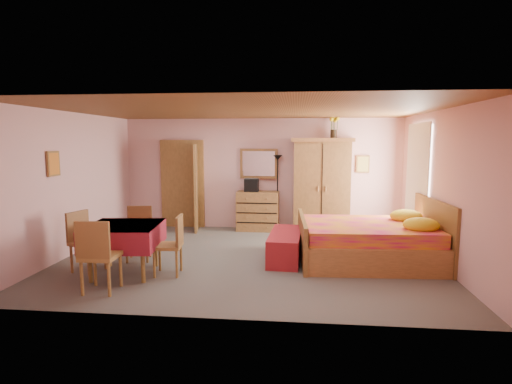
# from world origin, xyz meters

# --- Properties ---
(floor) EXTENTS (6.50, 6.50, 0.00)m
(floor) POSITION_xyz_m (0.00, 0.00, 0.00)
(floor) COLOR #646058
(floor) RESTS_ON ground
(ceiling) EXTENTS (6.50, 6.50, 0.00)m
(ceiling) POSITION_xyz_m (0.00, 0.00, 2.60)
(ceiling) COLOR brown
(ceiling) RESTS_ON wall_back
(wall_back) EXTENTS (6.50, 0.10, 2.60)m
(wall_back) POSITION_xyz_m (0.00, 2.50, 1.30)
(wall_back) COLOR #DA9E9E
(wall_back) RESTS_ON floor
(wall_front) EXTENTS (6.50, 0.10, 2.60)m
(wall_front) POSITION_xyz_m (0.00, -2.50, 1.30)
(wall_front) COLOR #DA9E9E
(wall_front) RESTS_ON floor
(wall_left) EXTENTS (0.10, 5.00, 2.60)m
(wall_left) POSITION_xyz_m (-3.25, 0.00, 1.30)
(wall_left) COLOR #DA9E9E
(wall_left) RESTS_ON floor
(wall_right) EXTENTS (0.10, 5.00, 2.60)m
(wall_right) POSITION_xyz_m (3.25, 0.00, 1.30)
(wall_right) COLOR #DA9E9E
(wall_right) RESTS_ON floor
(doorway) EXTENTS (1.06, 0.12, 2.15)m
(doorway) POSITION_xyz_m (-1.90, 2.47, 1.02)
(doorway) COLOR #9E6B35
(doorway) RESTS_ON floor
(window) EXTENTS (0.08, 1.40, 1.95)m
(window) POSITION_xyz_m (3.21, 1.20, 1.45)
(window) COLOR white
(window) RESTS_ON wall_right
(picture_left) EXTENTS (0.04, 0.32, 0.42)m
(picture_left) POSITION_xyz_m (-3.22, -0.60, 1.70)
(picture_left) COLOR orange
(picture_left) RESTS_ON wall_left
(picture_back) EXTENTS (0.30, 0.04, 0.40)m
(picture_back) POSITION_xyz_m (2.35, 2.47, 1.55)
(picture_back) COLOR #D8BF59
(picture_back) RESTS_ON wall_back
(chest_of_drawers) EXTENTS (0.97, 0.50, 0.91)m
(chest_of_drawers) POSITION_xyz_m (-0.05, 2.23, 0.46)
(chest_of_drawers) COLOR #936132
(chest_of_drawers) RESTS_ON floor
(wall_mirror) EXTENTS (0.89, 0.10, 0.70)m
(wall_mirror) POSITION_xyz_m (-0.05, 2.44, 1.55)
(wall_mirror) COLOR white
(wall_mirror) RESTS_ON wall_back
(stereo) EXTENTS (0.33, 0.24, 0.30)m
(stereo) POSITION_xyz_m (-0.20, 2.24, 1.06)
(stereo) COLOR black
(stereo) RESTS_ON chest_of_drawers
(floor_lamp) EXTENTS (0.24, 0.24, 1.75)m
(floor_lamp) POSITION_xyz_m (0.40, 2.37, 0.88)
(floor_lamp) COLOR black
(floor_lamp) RESTS_ON floor
(wardrobe) EXTENTS (1.41, 0.80, 2.14)m
(wardrobe) POSITION_xyz_m (1.42, 2.20, 1.07)
(wardrobe) COLOR #915F31
(wardrobe) RESTS_ON floor
(sunflower_vase) EXTENTS (0.22, 0.22, 0.52)m
(sunflower_vase) POSITION_xyz_m (1.65, 2.28, 2.40)
(sunflower_vase) COLOR yellow
(sunflower_vase) RESTS_ON wardrobe
(bed) EXTENTS (2.43, 1.95, 1.09)m
(bed) POSITION_xyz_m (2.07, 0.01, 0.54)
(bed) COLOR #C3135C
(bed) RESTS_ON floor
(bench) EXTENTS (0.60, 1.45, 0.47)m
(bench) POSITION_xyz_m (0.65, -0.01, 0.24)
(bench) COLOR maroon
(bench) RESTS_ON floor
(dining_table) EXTENTS (1.18, 1.18, 0.79)m
(dining_table) POSITION_xyz_m (-1.83, -1.07, 0.39)
(dining_table) COLOR maroon
(dining_table) RESTS_ON floor
(chair_south) EXTENTS (0.48, 0.48, 1.03)m
(chair_south) POSITION_xyz_m (-1.84, -1.79, 0.51)
(chair_south) COLOR #AD793A
(chair_south) RESTS_ON floor
(chair_north) EXTENTS (0.50, 0.50, 0.93)m
(chair_north) POSITION_xyz_m (-1.90, -0.33, 0.47)
(chair_north) COLOR olive
(chair_north) RESTS_ON floor
(chair_west) EXTENTS (0.54, 0.54, 0.96)m
(chair_west) POSITION_xyz_m (-2.47, -0.99, 0.48)
(chair_west) COLOR #A66938
(chair_west) RESTS_ON floor
(chair_east) EXTENTS (0.46, 0.46, 0.93)m
(chair_east) POSITION_xyz_m (-1.15, -1.01, 0.47)
(chair_east) COLOR #A27236
(chair_east) RESTS_ON floor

